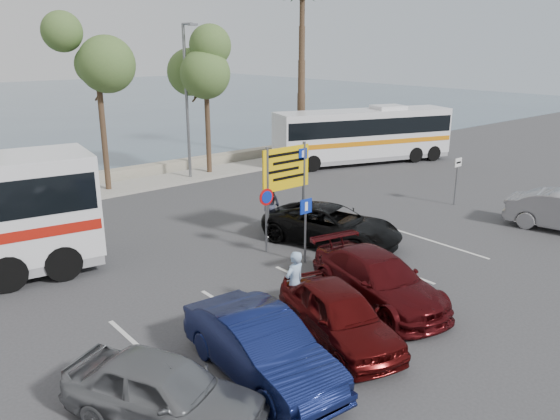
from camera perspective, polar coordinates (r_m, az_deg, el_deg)
ground at (r=18.30m, az=4.77°, el=-6.04°), size 120.00×120.00×0.00m
kerb_strip at (r=29.37m, az=-14.76°, el=2.49°), size 44.00×2.40×0.15m
seawall at (r=31.10m, az=-16.39°, el=3.58°), size 48.00×0.80×0.60m
tree_mid at (r=27.92m, az=-18.67°, el=15.13°), size 3.20×3.20×8.00m
tree_right at (r=30.69m, az=-7.81°, el=15.01°), size 3.20×3.20×7.40m
street_lamp_right at (r=29.59m, az=-9.68°, el=11.82°), size 0.45×1.15×8.01m
direction_sign at (r=20.43m, az=0.65°, el=3.65°), size 2.20×0.12×3.60m
sign_no_stop at (r=19.06m, az=-1.44°, el=0.00°), size 0.60×0.08×2.35m
sign_parking at (r=18.19m, az=2.69°, el=-1.20°), size 0.50×0.07×2.25m
sign_taxi at (r=26.16m, az=18.00°, el=3.52°), size 0.50×0.07×2.20m
lane_markings at (r=16.92m, az=4.39°, el=-8.02°), size 12.02×4.20×0.01m
coach_bus_right at (r=34.37m, az=8.70°, el=7.54°), size 11.39×5.84×3.49m
car_silver_a at (r=11.34m, az=-12.08°, el=-18.03°), size 3.35×4.43×1.41m
car_blue at (r=12.38m, az=-1.99°, el=-14.09°), size 1.92×4.65×1.50m
car_maroon at (r=15.93m, az=10.23°, el=-7.13°), size 2.90×5.14×1.41m
car_red at (r=13.84m, az=6.17°, el=-10.78°), size 2.74×4.49×1.43m
suv_black at (r=20.23m, az=5.48°, el=-1.61°), size 3.82×5.63×1.43m
pedestrian_near at (r=14.99m, az=1.52°, el=-7.60°), size 0.70×0.50×1.81m
pedestrian_far at (r=22.07m, az=-0.99°, el=0.58°), size 0.80×0.97×1.82m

